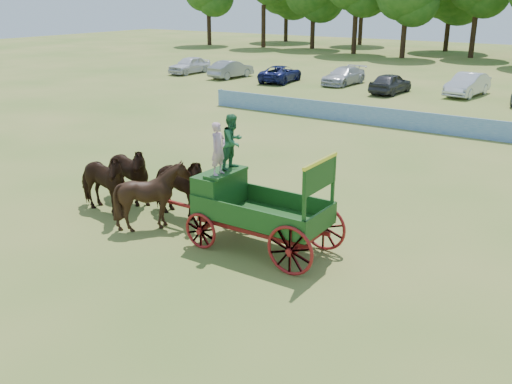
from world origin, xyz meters
name	(u,v)px	position (x,y,z in m)	size (l,w,h in m)	color
ground	(227,250)	(0.00, 0.00, 0.00)	(160.00, 160.00, 0.00)	#9A8845
horse_lead_left	(100,183)	(-5.29, 0.08, 1.07)	(1.16, 2.54, 2.14)	black
horse_lead_right	(125,174)	(-5.29, 1.18, 1.07)	(1.16, 2.54, 2.14)	black
horse_wheel_left	(153,196)	(-2.89, 0.08, 1.07)	(1.73, 1.95, 2.15)	black
horse_wheel_right	(177,187)	(-2.89, 1.18, 1.07)	(1.16, 2.54, 2.14)	black
farm_dray	(241,190)	(0.06, 0.67, 1.66)	(6.00, 2.00, 3.78)	maroon
sponsor_banner	(409,120)	(-1.00, 18.00, 0.53)	(26.00, 0.08, 1.05)	#1E62A7
parked_cars	(435,85)	(-3.24, 29.90, 0.75)	(46.71, 6.93, 1.62)	silver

